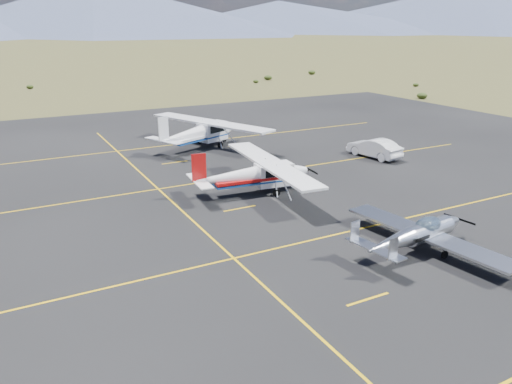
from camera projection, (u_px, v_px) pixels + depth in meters
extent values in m
plane|color=#383D1C|center=(369.00, 248.00, 23.13)|extent=(1600.00, 1600.00, 0.00)
cube|color=black|center=(290.00, 203.00, 28.98)|extent=(72.00, 72.00, 0.02)
cube|color=silver|center=(427.00, 234.00, 22.89)|extent=(2.48, 8.68, 0.11)
ellipsoid|color=#99BFD8|center=(428.00, 225.00, 22.74)|extent=(1.67, 1.09, 0.78)
cube|color=silver|center=(375.00, 248.00, 20.87)|extent=(1.03, 2.92, 0.06)
cube|color=silver|center=(393.00, 248.00, 19.84)|extent=(0.53, 0.12, 0.95)
cube|color=silver|center=(355.00, 231.00, 21.46)|extent=(0.53, 0.12, 0.95)
cylinder|color=black|center=(445.00, 237.00, 23.90)|extent=(0.33, 0.13, 0.32)
cylinder|color=black|center=(445.00, 254.00, 22.07)|extent=(0.39, 0.15, 0.38)
cylinder|color=black|center=(403.00, 237.00, 23.83)|extent=(0.39, 0.15, 0.38)
cube|color=white|center=(274.00, 174.00, 30.70)|extent=(2.32, 1.36, 1.36)
cube|color=white|center=(271.00, 163.00, 30.40)|extent=(2.60, 11.22, 0.14)
cube|color=black|center=(274.00, 170.00, 30.61)|extent=(1.72, 1.35, 0.56)
cube|color=#B10F0E|center=(254.00, 178.00, 30.26)|extent=(5.14, 1.64, 0.18)
cube|color=#B10F0E|center=(199.00, 167.00, 28.66)|extent=(0.86, 0.15, 1.62)
cube|color=white|center=(199.00, 181.00, 28.92)|extent=(1.06, 3.29, 0.06)
cylinder|color=black|center=(293.00, 185.00, 31.47)|extent=(0.37, 0.13, 0.36)
cylinder|color=black|center=(276.00, 193.00, 29.94)|extent=(0.46, 0.17, 0.44)
cylinder|color=black|center=(262.00, 183.00, 31.79)|extent=(0.46, 0.17, 0.44)
cube|color=white|center=(212.00, 131.00, 42.15)|extent=(2.80, 2.17, 1.53)
cube|color=white|center=(210.00, 122.00, 41.73)|extent=(6.47, 12.16, 0.16)
cube|color=black|center=(212.00, 128.00, 42.05)|extent=(2.19, 1.95, 0.62)
cube|color=white|center=(200.00, 136.00, 41.10)|extent=(5.73, 3.42, 0.20)
cube|color=white|center=(163.00, 129.00, 37.89)|extent=(0.92, 0.45, 1.81)
cube|color=white|center=(164.00, 140.00, 38.18)|extent=(2.19, 3.67, 0.07)
cylinder|color=black|center=(224.00, 140.00, 43.55)|extent=(0.42, 0.26, 0.41)
cylinder|color=black|center=(220.00, 145.00, 41.49)|extent=(0.52, 0.33, 0.50)
cylinder|color=black|center=(200.00, 141.00, 42.91)|extent=(0.52, 0.33, 0.50)
imported|color=white|center=(374.00, 148.00, 38.50)|extent=(2.25, 4.62, 1.46)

